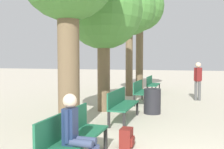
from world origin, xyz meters
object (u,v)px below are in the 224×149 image
at_px(tree_row_3, 140,8).
at_px(person_seated, 77,132).
at_px(bench_row_3, 152,83).
at_px(bench_row_2, 141,90).
at_px(tree_row_2, 129,10).
at_px(trash_bin, 152,101).
at_px(bench_row_1, 121,103).
at_px(pedestrian_near, 198,79).
at_px(bench_row_0, 72,134).
at_px(tree_row_1, 104,12).
at_px(backpack, 127,138).

distance_m(tree_row_3, person_seated, 11.96).
bearing_deg(tree_row_3, bench_row_3, -55.87).
distance_m(bench_row_2, tree_row_2, 4.18).
distance_m(tree_row_3, trash_bin, 7.97).
xyz_separation_m(bench_row_1, person_seated, (0.23, -3.48, 0.14)).
height_order(bench_row_2, trash_bin, bench_row_2).
bearing_deg(bench_row_2, pedestrian_near, 30.47).
xyz_separation_m(bench_row_0, tree_row_2, (-0.94, 8.18, 3.62)).
bearing_deg(pedestrian_near, bench_row_0, -106.30).
distance_m(bench_row_0, tree_row_2, 8.99).
bearing_deg(bench_row_2, tree_row_1, -115.69).
relative_size(tree_row_1, tree_row_2, 0.87).
relative_size(bench_row_2, backpack, 4.59).
distance_m(bench_row_1, pedestrian_near, 5.01).
bearing_deg(backpack, tree_row_2, 102.75).
relative_size(bench_row_3, tree_row_1, 0.37).
relative_size(tree_row_3, backpack, 16.26).
relative_size(bench_row_1, pedestrian_near, 1.07).
relative_size(bench_row_1, trash_bin, 2.18).
xyz_separation_m(bench_row_0, bench_row_1, (0.00, 3.16, 0.00)).
bearing_deg(trash_bin, bench_row_3, 98.05).
relative_size(bench_row_0, backpack, 4.59).
relative_size(tree_row_1, backpack, 12.32).
bearing_deg(backpack, bench_row_2, 97.25).
bearing_deg(bench_row_1, bench_row_2, 90.00).
bearing_deg(backpack, bench_row_1, 107.72).
distance_m(tree_row_2, person_seated, 9.26).
relative_size(bench_row_2, tree_row_1, 0.37).
height_order(bench_row_1, tree_row_1, tree_row_1).
bearing_deg(bench_row_0, tree_row_2, 96.57).
bearing_deg(bench_row_0, tree_row_1, 102.19).
distance_m(bench_row_3, tree_row_3, 4.57).
relative_size(tree_row_2, backpack, 14.21).
distance_m(tree_row_1, trash_bin, 3.41).
bearing_deg(trash_bin, bench_row_0, -99.27).
xyz_separation_m(bench_row_2, tree_row_1, (-0.94, -1.96, 2.86)).
height_order(tree_row_3, trash_bin, tree_row_3).
distance_m(bench_row_1, tree_row_3, 8.84).
bearing_deg(tree_row_3, tree_row_2, -90.00).
bearing_deg(tree_row_1, person_seated, -75.88).
relative_size(tree_row_1, trash_bin, 5.85).
bearing_deg(bench_row_2, tree_row_2, 116.79).
height_order(bench_row_0, backpack, bench_row_0).
bearing_deg(person_seated, bench_row_2, 92.03).
xyz_separation_m(bench_row_2, trash_bin, (0.72, -1.92, -0.12)).
xyz_separation_m(tree_row_2, tree_row_3, (0.00, 2.68, 0.62)).
relative_size(bench_row_0, bench_row_1, 1.00).
bearing_deg(tree_row_3, bench_row_2, -78.30).
bearing_deg(backpack, trash_bin, 89.13).
height_order(bench_row_0, pedestrian_near, pedestrian_near).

